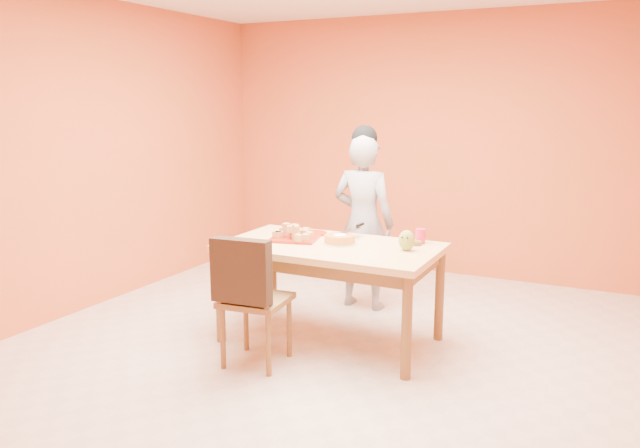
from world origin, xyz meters
The scene contains 15 objects.
floor centered at (0.00, 0.00, 0.00)m, with size 5.00×5.00×0.00m, color beige.
wall_back centered at (0.00, 2.50, 1.35)m, with size 4.50×4.50×0.00m, color #D35130.
wall_left centered at (-2.25, 0.00, 1.35)m, with size 5.00×5.00×0.00m, color #D35130.
dining_table centered at (0.02, 0.19, 0.67)m, with size 1.60×0.90×0.76m.
dining_chair centered at (-0.27, -0.43, 0.49)m, with size 0.47×0.54×0.94m.
pastry_pile centered at (-0.30, 0.23, 0.83)m, with size 0.31×0.31×0.10m, color #BD7E50, non-canonical shape.
person centered at (-0.07, 1.06, 0.77)m, with size 0.56×0.37×1.53m, color gray.
pastry_platter centered at (-0.30, 0.23, 0.77)m, with size 0.35×0.35×0.02m, color maroon.
red_dinner_plate centered at (-0.26, 0.45, 0.77)m, with size 0.23×0.23×0.01m, color maroon.
white_cake_plate centered at (0.08, 0.24, 0.77)m, with size 0.25×0.25×0.01m, color silver.
sponge_cake centered at (0.08, 0.24, 0.80)m, with size 0.23×0.23×0.05m, color gold.
cake_server centered at (0.09, 0.42, 0.83)m, with size 0.05×0.27×0.01m, color silver.
egg_ornament centered at (0.59, 0.26, 0.83)m, with size 0.12×0.10×0.15m, color olive.
magenta_glass centered at (0.61, 0.54, 0.81)m, with size 0.08×0.08×0.11m, color #D11F4A.
checker_tin centered at (0.59, 0.46, 0.78)m, with size 0.10×0.10×0.03m, color #311F0D.
Camera 1 is at (1.97, -3.91, 1.82)m, focal length 35.00 mm.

